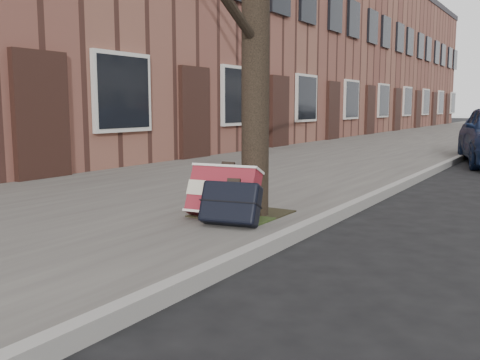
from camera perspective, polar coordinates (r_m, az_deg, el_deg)
The scene contains 6 objects.
ground at distance 3.80m, azimuth 17.06°, elevation -11.54°, with size 120.00×120.00×0.00m, color black.
near_sidewalk at distance 19.08m, azimuth 17.79°, elevation 3.92°, with size 5.00×70.00×0.12m, color #66635C.
house_near at distance 22.24m, azimuth 3.50°, elevation 13.65°, with size 6.80×40.00×7.00m, color brown.
dirt_patch at distance 5.61m, azimuth 0.21°, elevation -3.60°, with size 0.85×0.85×0.01m, color black.
suitcase_red at distance 5.34m, azimuth -1.78°, elevation -1.30°, with size 0.70×0.19×0.51m, color maroon.
suitcase_navy at distance 5.03m, azimuth -1.00°, elevation -2.45°, with size 0.56×0.18×0.40m, color black.
Camera 1 is at (0.87, -3.49, 1.24)m, focal length 40.00 mm.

